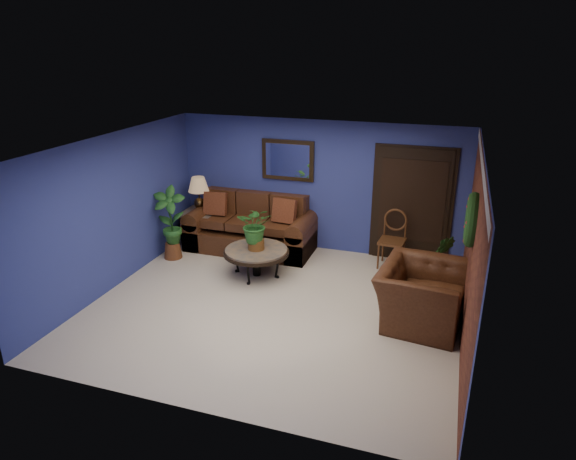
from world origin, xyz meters
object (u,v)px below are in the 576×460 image
(sofa, at_px, (252,231))
(side_chair, at_px, (393,235))
(end_table, at_px, (201,219))
(table_lamp, at_px, (199,190))
(armchair, at_px, (421,295))
(coffee_table, at_px, (256,252))

(sofa, bearing_deg, side_chair, 0.74)
(end_table, bearing_deg, side_chair, 1.15)
(end_table, bearing_deg, table_lamp, -90.00)
(sofa, relative_size, side_chair, 2.34)
(side_chair, bearing_deg, table_lamp, -174.48)
(end_table, relative_size, side_chair, 0.69)
(side_chair, xyz_separation_m, armchair, (0.65, -1.88, -0.16))
(table_lamp, distance_m, armchair, 4.85)
(sofa, bearing_deg, armchair, -28.70)
(end_table, distance_m, side_chair, 3.80)
(armchair, bearing_deg, sofa, 68.22)
(table_lamp, relative_size, armchair, 0.51)
(table_lamp, height_order, side_chair, table_lamp)
(coffee_table, bearing_deg, armchair, -14.13)
(sofa, height_order, side_chair, sofa)
(side_chair, height_order, armchair, side_chair)
(sofa, bearing_deg, table_lamp, -177.80)
(side_chair, bearing_deg, armchair, -66.47)
(table_lamp, height_order, armchair, table_lamp)
(end_table, height_order, armchair, armchair)
(end_table, distance_m, table_lamp, 0.59)
(side_chair, bearing_deg, sofa, -174.90)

